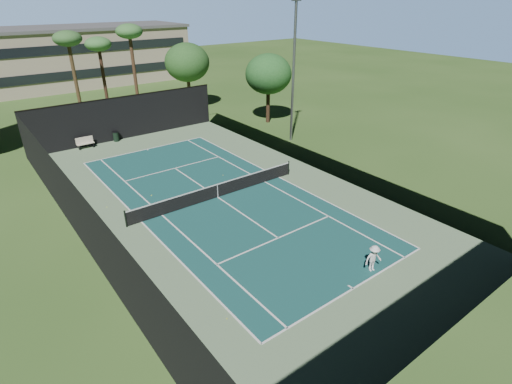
# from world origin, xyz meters

# --- Properties ---
(ground) EXTENTS (160.00, 160.00, 0.00)m
(ground) POSITION_xyz_m (0.00, 0.00, 0.00)
(ground) COLOR #355921
(ground) RESTS_ON ground
(apron_slab) EXTENTS (18.00, 32.00, 0.01)m
(apron_slab) POSITION_xyz_m (0.00, 0.00, 0.01)
(apron_slab) COLOR #66875E
(apron_slab) RESTS_ON ground
(court_surface) EXTENTS (10.97, 23.77, 0.01)m
(court_surface) POSITION_xyz_m (0.00, 0.00, 0.01)
(court_surface) COLOR #174C4A
(court_surface) RESTS_ON ground
(court_lines) EXTENTS (11.07, 23.87, 0.01)m
(court_lines) POSITION_xyz_m (0.00, 0.00, 0.02)
(court_lines) COLOR white
(court_lines) RESTS_ON ground
(tennis_net) EXTENTS (12.90, 0.10, 1.10)m
(tennis_net) POSITION_xyz_m (0.00, 0.00, 0.56)
(tennis_net) COLOR black
(tennis_net) RESTS_ON ground
(fence) EXTENTS (18.04, 32.05, 4.03)m
(fence) POSITION_xyz_m (0.00, 0.06, 2.01)
(fence) COLOR black
(fence) RESTS_ON ground
(player) EXTENTS (1.04, 0.76, 1.45)m
(player) POSITION_xyz_m (1.86, -11.50, 0.73)
(player) COLOR white
(player) RESTS_ON ground
(tennis_ball_a) EXTENTS (0.06, 0.06, 0.06)m
(tennis_ball_a) POSITION_xyz_m (-5.82, -9.91, 0.03)
(tennis_ball_a) COLOR #C7D12F
(tennis_ball_a) RESTS_ON ground
(tennis_ball_b) EXTENTS (0.08, 0.08, 0.08)m
(tennis_ball_b) POSITION_xyz_m (-3.52, 2.96, 0.04)
(tennis_ball_b) COLOR #D7F036
(tennis_ball_b) RESTS_ON ground
(tennis_ball_c) EXTENTS (0.06, 0.06, 0.06)m
(tennis_ball_c) POSITION_xyz_m (2.29, 2.89, 0.03)
(tennis_ball_c) COLOR #C6D430
(tennis_ball_c) RESTS_ON ground
(tennis_ball_d) EXTENTS (0.06, 0.06, 0.06)m
(tennis_ball_d) POSITION_xyz_m (-6.53, 3.17, 0.03)
(tennis_ball_d) COLOR #CFEF36
(tennis_ball_d) RESTS_ON ground
(park_bench) EXTENTS (1.50, 0.45, 1.02)m
(park_bench) POSITION_xyz_m (-4.24, 15.52, 0.55)
(park_bench) COLOR beige
(park_bench) RESTS_ON ground
(trash_bin) EXTENTS (0.56, 0.56, 0.95)m
(trash_bin) POSITION_xyz_m (-1.36, 15.71, 0.48)
(trash_bin) COLOR black
(trash_bin) RESTS_ON ground
(palm_a) EXTENTS (2.80, 2.80, 9.32)m
(palm_a) POSITION_xyz_m (-2.00, 24.00, 8.19)
(palm_a) COLOR #4F3B22
(palm_a) RESTS_ON ground
(palm_b) EXTENTS (2.80, 2.80, 8.42)m
(palm_b) POSITION_xyz_m (1.50, 26.00, 7.36)
(palm_b) COLOR #3F271B
(palm_b) RESTS_ON ground
(palm_c) EXTENTS (2.80, 2.80, 9.77)m
(palm_c) POSITION_xyz_m (4.00, 23.00, 8.60)
(palm_c) COLOR #4E3321
(palm_c) RESTS_ON ground
(decid_tree_a) EXTENTS (5.12, 5.12, 7.62)m
(decid_tree_a) POSITION_xyz_m (10.00, 22.00, 5.42)
(decid_tree_a) COLOR #46311E
(decid_tree_a) RESTS_ON ground
(decid_tree_b) EXTENTS (4.80, 4.80, 7.14)m
(decid_tree_b) POSITION_xyz_m (14.00, 12.00, 5.08)
(decid_tree_b) COLOR #3F291B
(decid_tree_b) RESTS_ON ground
(campus_building) EXTENTS (40.50, 12.50, 8.30)m
(campus_building) POSITION_xyz_m (0.00, 45.98, 4.21)
(campus_building) COLOR tan
(campus_building) RESTS_ON ground
(light_pole) EXTENTS (0.90, 0.25, 12.22)m
(light_pole) POSITION_xyz_m (12.00, 6.00, 6.46)
(light_pole) COLOR gray
(light_pole) RESTS_ON ground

